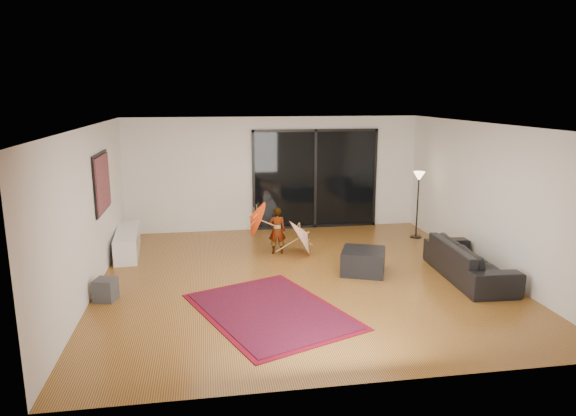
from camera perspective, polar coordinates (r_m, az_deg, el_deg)
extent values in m
plane|color=#9F672B|center=(9.26, 1.42, -7.74)|extent=(7.00, 7.00, 0.00)
plane|color=white|center=(8.70, 1.52, 9.18)|extent=(7.00, 7.00, 0.00)
plane|color=silver|center=(12.29, -1.56, 3.82)|extent=(7.00, 0.00, 7.00)
plane|color=silver|center=(5.61, 8.14, -6.95)|extent=(7.00, 0.00, 7.00)
plane|color=silver|center=(8.94, -21.17, -0.33)|extent=(0.00, 7.00, 7.00)
plane|color=silver|center=(10.12, 21.33, 1.08)|extent=(0.00, 7.00, 7.00)
cube|color=black|center=(12.45, 3.04, 3.23)|extent=(3.00, 0.04, 2.40)
cube|color=black|center=(12.30, 3.12, 8.60)|extent=(3.06, 0.06, 0.06)
cube|color=black|center=(12.67, 3.00, -2.02)|extent=(3.06, 0.06, 0.06)
cube|color=black|center=(12.43, 3.06, 3.21)|extent=(0.06, 0.06, 2.40)
cube|color=black|center=(9.84, -20.00, 2.66)|extent=(0.02, 1.28, 1.08)
cube|color=#1B4437|center=(9.84, -19.89, 2.66)|extent=(0.03, 1.18, 0.98)
cube|color=white|center=(11.04, -17.40, -3.65)|extent=(0.57, 1.77, 0.48)
cube|color=#424244|center=(8.73, -19.62, -8.54)|extent=(0.38, 0.38, 0.36)
cube|color=#5A0715|center=(7.90, -1.95, -11.40)|extent=(2.69, 3.10, 0.01)
cube|color=#670910|center=(7.89, -1.95, -11.36)|extent=(2.48, 2.89, 0.02)
imported|color=black|center=(9.69, 19.48, -5.56)|extent=(0.96, 2.22, 0.64)
cube|color=black|center=(9.54, 8.36, -5.88)|extent=(0.99, 0.99, 0.43)
cylinder|color=black|center=(12.15, 14.00, -3.10)|extent=(0.26, 0.26, 0.03)
cylinder|color=black|center=(11.99, 14.18, 0.06)|extent=(0.03, 0.03, 1.40)
cone|color=#FFD899|center=(11.86, 14.36, 3.44)|extent=(0.26, 0.26, 0.20)
imported|color=#999999|center=(10.50, -1.22, -2.52)|extent=(0.37, 0.27, 0.96)
cone|color=red|center=(10.33, -4.21, -1.36)|extent=(0.46, 0.74, 0.75)
cylinder|color=#AD824A|center=(10.42, -4.18, -3.15)|extent=(0.47, 0.02, 0.23)
cylinder|color=#AD824A|center=(10.31, -4.22, -0.79)|extent=(0.06, 0.02, 0.04)
cone|color=white|center=(10.45, 2.16, -2.47)|extent=(0.56, 0.81, 0.80)
cylinder|color=#AD824A|center=(10.55, 2.14, -4.42)|extent=(0.49, 0.02, 0.29)
cylinder|color=#AD824A|center=(10.42, 2.16, -1.86)|extent=(0.06, 0.02, 0.05)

